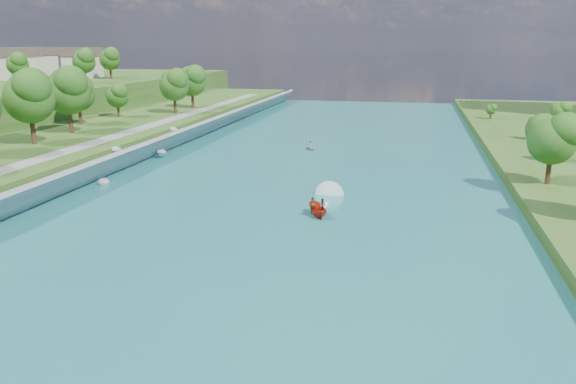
# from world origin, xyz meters

# --- Properties ---
(ground) EXTENTS (260.00, 260.00, 0.00)m
(ground) POSITION_xyz_m (0.00, 0.00, 0.00)
(ground) COLOR #2D5119
(ground) RESTS_ON ground
(river_water) EXTENTS (55.00, 240.00, 0.10)m
(river_water) POSITION_xyz_m (0.00, 20.00, 0.05)
(river_water) COLOR #1B6965
(river_water) RESTS_ON ground
(ridge_west) EXTENTS (60.00, 120.00, 9.00)m
(ridge_west) POSITION_xyz_m (-82.50, 95.00, 4.50)
(ridge_west) COLOR #2D5119
(ridge_west) RESTS_ON ground
(riprap_bank) EXTENTS (4.07, 236.00, 4.25)m
(riprap_bank) POSITION_xyz_m (-25.87, 19.26, 1.82)
(riprap_bank) COLOR slate
(riprap_bank) RESTS_ON ground
(riverside_path) EXTENTS (3.00, 200.00, 0.10)m
(riverside_path) POSITION_xyz_m (-32.50, 20.00, 3.55)
(riverside_path) COLOR gray
(riverside_path) RESTS_ON berm_west
(ridge_houses) EXTENTS (29.50, 29.50, 8.40)m
(ridge_houses) POSITION_xyz_m (-88.67, 100.00, 13.31)
(ridge_houses) COLOR beige
(ridge_houses) RESTS_ON ridge_west
(trees_ridge) EXTENTS (21.81, 41.50, 9.89)m
(trees_ridge) POSITION_xyz_m (-69.77, 87.88, 13.65)
(trees_ridge) COLOR #264612
(trees_ridge) RESTS_ON ridge_west
(motorboat) EXTENTS (3.60, 18.85, 2.18)m
(motorboat) POSITION_xyz_m (5.54, 14.04, 0.73)
(motorboat) COLOR #AB210D
(motorboat) RESTS_ON river_water
(raft) EXTENTS (2.73, 3.05, 1.55)m
(raft) POSITION_xyz_m (-2.41, 51.32, 0.44)
(raft) COLOR gray
(raft) RESTS_ON river_water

